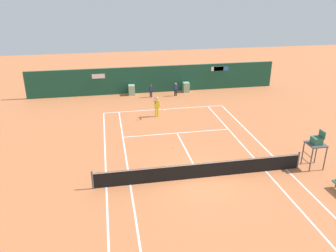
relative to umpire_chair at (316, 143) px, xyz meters
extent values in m
plane|color=#C67042|center=(-6.96, 0.05, -1.58)|extent=(80.00, 80.00, 0.00)
cube|color=white|center=(-6.96, 11.75, -1.58)|extent=(10.60, 0.10, 0.01)
cube|color=white|center=(-12.26, 0.05, -1.58)|extent=(0.10, 23.40, 0.01)
cube|color=white|center=(-10.96, 0.05, -1.58)|extent=(0.10, 23.40, 0.01)
cube|color=white|center=(-2.96, 0.05, -1.58)|extent=(0.10, 23.40, 0.01)
cube|color=white|center=(-1.66, 0.05, -1.58)|extent=(0.10, 23.40, 0.01)
cube|color=white|center=(-6.96, 6.45, -1.58)|extent=(8.00, 0.10, 0.01)
cube|color=white|center=(-6.96, 3.25, -1.58)|extent=(0.10, 6.40, 0.01)
cube|color=white|center=(-6.96, 11.60, -1.58)|extent=(0.10, 0.24, 0.01)
cylinder|color=#4C4C51|center=(-12.96, 0.05, -1.05)|extent=(0.10, 0.10, 1.07)
cylinder|color=#4C4C51|center=(-0.96, 0.05, -1.05)|extent=(0.10, 0.10, 1.07)
cube|color=black|center=(-6.96, 0.05, -1.11)|extent=(12.00, 0.03, 0.95)
cube|color=white|center=(-6.96, 0.05, -0.66)|extent=(12.00, 0.04, 0.06)
cube|color=#194C38|center=(-6.96, 17.05, -0.26)|extent=(25.00, 0.24, 2.65)
cube|color=white|center=(-0.50, 16.91, 0.58)|extent=(1.31, 0.02, 0.44)
cube|color=white|center=(-12.56, 16.91, 0.36)|extent=(1.25, 0.02, 0.44)
cube|color=#2D6BA8|center=(-0.09, 16.91, 0.57)|extent=(1.58, 0.02, 0.44)
cube|color=#8CB793|center=(-9.43, 16.50, -1.08)|extent=(0.61, 0.70, 1.00)
cube|color=#8CB793|center=(-3.87, 16.50, -1.09)|extent=(0.60, 0.70, 0.99)
cylinder|color=#47474C|center=(-0.46, -0.45, -0.83)|extent=(0.07, 0.07, 1.51)
cylinder|color=#47474C|center=(-0.46, 0.45, -0.83)|extent=(0.07, 0.07, 1.51)
cylinder|color=#47474C|center=(0.44, -0.45, -0.83)|extent=(0.07, 0.07, 1.51)
cylinder|color=#47474C|center=(0.44, 0.45, -0.83)|extent=(0.07, 0.07, 1.51)
cylinder|color=#47474C|center=(-0.46, 0.00, -1.13)|extent=(0.04, 0.81, 0.04)
cylinder|color=#47474C|center=(-0.46, 0.00, -0.68)|extent=(0.04, 0.81, 0.04)
cube|color=#47474C|center=(-0.01, 0.00, -0.05)|extent=(1.00, 1.00, 0.06)
cube|color=#2D664C|center=(-0.01, 0.00, 0.18)|extent=(0.52, 0.56, 0.40)
cube|color=#2D664C|center=(0.28, 0.00, 0.56)|extent=(0.06, 0.56, 0.45)
cylinder|color=#38383D|center=(-0.03, -2.28, -1.39)|extent=(0.06, 0.06, 0.38)
cylinder|color=yellow|center=(-7.80, 10.13, -1.17)|extent=(0.13, 0.13, 0.83)
cylinder|color=yellow|center=(-7.99, 10.11, -1.17)|extent=(0.13, 0.13, 0.83)
cube|color=yellow|center=(-7.89, 10.12, -0.46)|extent=(0.39, 0.24, 0.58)
sphere|color=#8C664C|center=(-7.89, 10.12, -0.06)|extent=(0.23, 0.23, 0.23)
cylinder|color=white|center=(-7.89, 10.12, 0.03)|extent=(0.22, 0.22, 0.06)
cylinder|color=yellow|center=(-7.66, 10.14, -0.51)|extent=(0.09, 0.09, 0.56)
cylinder|color=#8C664C|center=(-8.10, 9.82, -0.23)|extent=(0.14, 0.57, 0.09)
cylinder|color=black|center=(-8.07, 9.54, -0.12)|extent=(0.03, 0.03, 0.22)
torus|color=#DB3838|center=(-8.07, 9.54, 0.13)|extent=(0.30, 0.05, 0.30)
cylinder|color=silver|center=(-8.07, 9.54, 0.13)|extent=(0.26, 0.03, 0.26)
cylinder|color=black|center=(-7.58, 15.38, -1.27)|extent=(0.10, 0.10, 0.63)
cylinder|color=black|center=(-7.72, 15.37, -1.27)|extent=(0.10, 0.10, 0.63)
cube|color=navy|center=(-7.65, 15.37, -0.73)|extent=(0.29, 0.17, 0.44)
sphere|color=brown|center=(-7.65, 15.37, -0.43)|extent=(0.17, 0.17, 0.17)
cylinder|color=navy|center=(-7.48, 15.38, -0.77)|extent=(0.07, 0.07, 0.42)
cylinder|color=navy|center=(-7.83, 15.36, -0.77)|extent=(0.07, 0.07, 0.42)
cylinder|color=black|center=(-5.13, 15.38, -1.25)|extent=(0.11, 0.11, 0.67)
cylinder|color=black|center=(-5.28, 15.36, -1.25)|extent=(0.11, 0.11, 0.67)
cube|color=navy|center=(-5.21, 15.37, -0.68)|extent=(0.32, 0.21, 0.47)
sphere|color=tan|center=(-5.21, 15.37, -0.35)|extent=(0.18, 0.18, 0.18)
cylinder|color=navy|center=(-5.02, 15.40, -0.71)|extent=(0.07, 0.07, 0.45)
cylinder|color=navy|center=(-5.39, 15.34, -0.71)|extent=(0.07, 0.07, 0.45)
sphere|color=#CCE033|center=(-7.73, 4.04, -1.55)|extent=(0.07, 0.07, 0.07)
sphere|color=#CCE033|center=(-6.59, 10.04, -1.55)|extent=(0.07, 0.07, 0.07)
camera|label=1|loc=(-11.87, -16.02, 8.63)|focal=36.27mm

